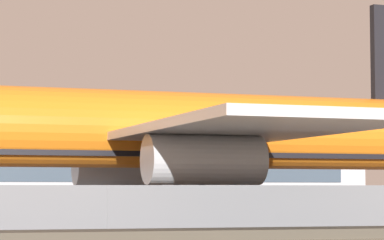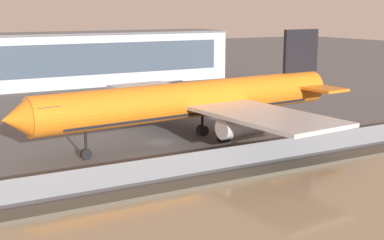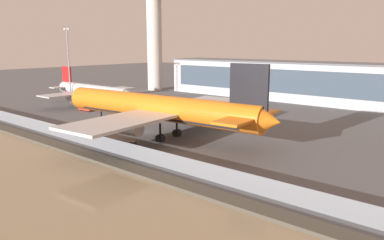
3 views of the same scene
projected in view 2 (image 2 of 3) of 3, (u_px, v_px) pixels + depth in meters
The scene contains 6 objects.
ground_plane at pixel (162, 142), 81.58m from camera, with size 500.00×500.00×0.00m, color #565659.
shoreline_seawall at pixel (237, 177), 64.03m from camera, with size 320.00×3.00×0.50m.
perimeter_fence at pixel (217, 159), 67.65m from camera, with size 280.00×0.10×2.68m.
cargo_jet_orange at pixel (199, 100), 81.22m from camera, with size 57.20×49.25×16.72m.
baggage_tug at pixel (261, 149), 74.67m from camera, with size 3.14×3.54×1.80m.
terminal_building at pixel (48, 60), 140.15m from camera, with size 100.31×17.17×14.00m.
Camera 2 is at (-34.78, -71.30, 19.86)m, focal length 50.00 mm.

